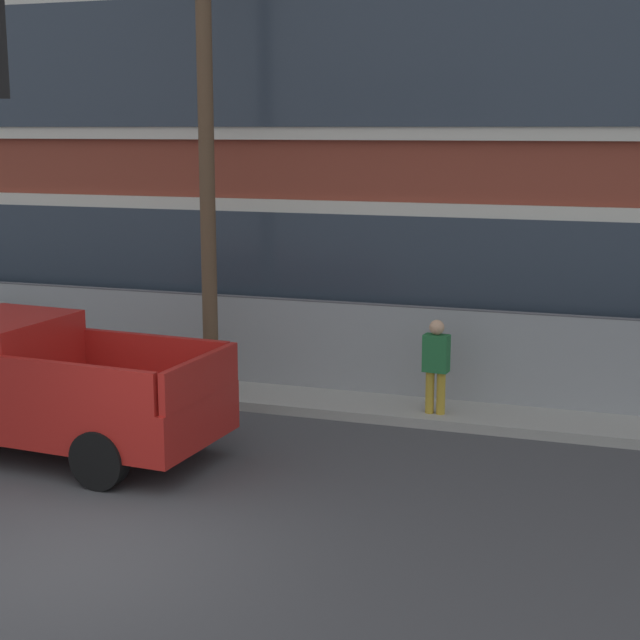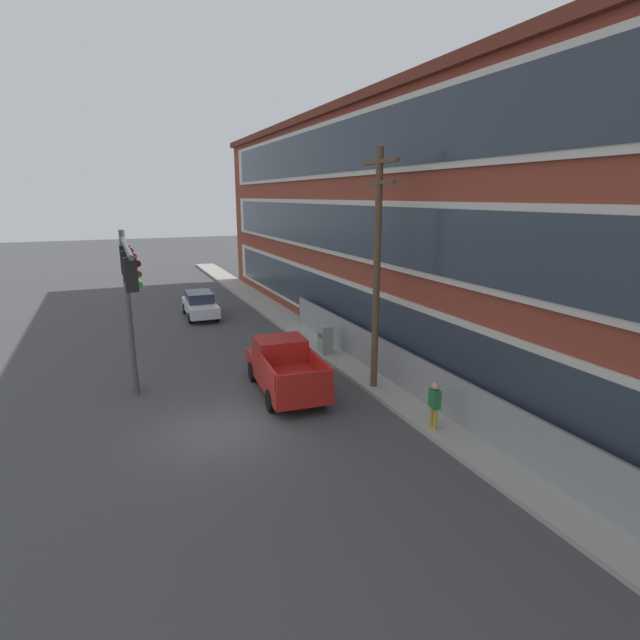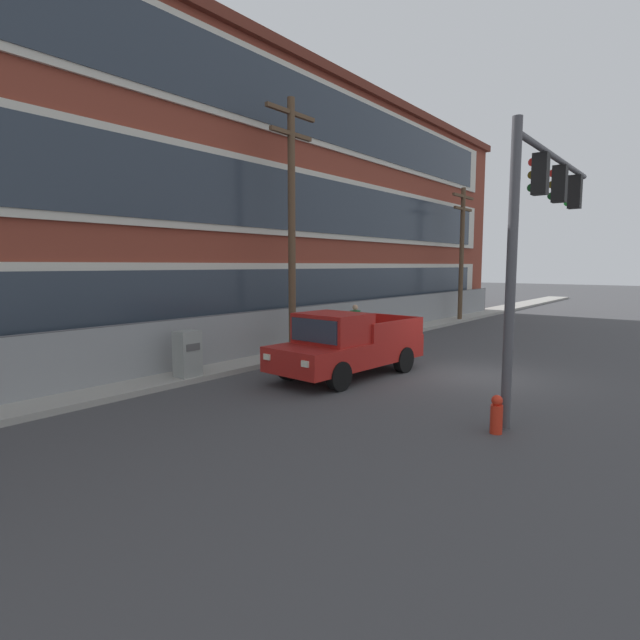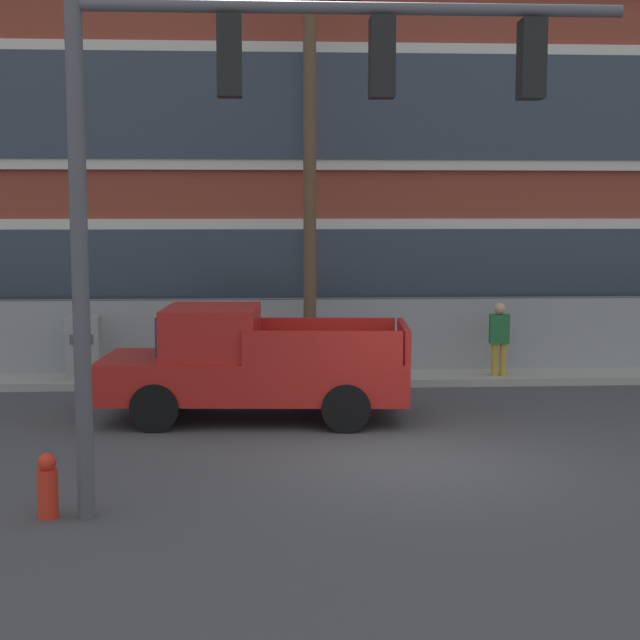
% 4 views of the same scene
% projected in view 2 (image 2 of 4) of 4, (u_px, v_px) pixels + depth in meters
% --- Properties ---
extents(ground_plane, '(160.00, 160.00, 0.00)m').
position_uv_depth(ground_plane, '(219.00, 432.00, 15.96)').
color(ground_plane, '#424244').
extents(sidewalk_building_side, '(80.00, 1.89, 0.16)m').
position_uv_depth(sidewalk_building_side, '(402.00, 397.00, 18.53)').
color(sidewalk_building_side, '#9E9B93').
rests_on(sidewalk_building_side, ground).
extents(brick_mill_building, '(50.00, 10.97, 11.63)m').
position_uv_depth(brick_mill_building, '(478.00, 230.00, 22.84)').
color(brick_mill_building, brown).
rests_on(brick_mill_building, ground).
extents(chain_link_fence, '(31.85, 0.06, 1.73)m').
position_uv_depth(chain_link_fence, '(492.00, 422.00, 14.64)').
color(chain_link_fence, gray).
rests_on(chain_link_fence, ground).
extents(traffic_signal_mast, '(6.34, 0.43, 6.18)m').
position_uv_depth(traffic_signal_mast, '(128.00, 285.00, 16.03)').
color(traffic_signal_mast, '#4C4C51').
rests_on(traffic_signal_mast, ground).
extents(pickup_truck_red, '(5.37, 2.42, 1.96)m').
position_uv_depth(pickup_truck_red, '(285.00, 368.00, 19.09)').
color(pickup_truck_red, '#AD1E19').
rests_on(pickup_truck_red, ground).
extents(sedan_white, '(4.54, 1.91, 1.56)m').
position_uv_depth(sedan_white, '(200.00, 304.00, 30.93)').
color(sedan_white, silver).
rests_on(sedan_white, ground).
extents(utility_pole_near_corner, '(2.40, 0.26, 9.00)m').
position_uv_depth(utility_pole_near_corner, '(377.00, 263.00, 18.24)').
color(utility_pole_near_corner, brown).
rests_on(utility_pole_near_corner, ground).
extents(electrical_cabinet, '(0.66, 0.55, 1.47)m').
position_uv_depth(electrical_cabinet, '(325.00, 341.00, 23.33)').
color(electrical_cabinet, '#939993').
rests_on(electrical_cabinet, ground).
extents(pedestrian_near_cabinet, '(0.42, 0.28, 1.69)m').
position_uv_depth(pedestrian_near_cabinet, '(434.00, 404.00, 15.68)').
color(pedestrian_near_cabinet, '#B7932D').
rests_on(pedestrian_near_cabinet, ground).
extents(fire_hydrant, '(0.24, 0.24, 0.78)m').
position_uv_depth(fire_hydrant, '(136.00, 381.00, 19.26)').
color(fire_hydrant, red).
rests_on(fire_hydrant, ground).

